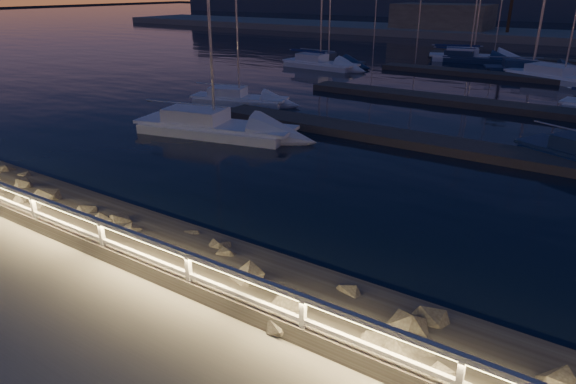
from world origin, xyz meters
name	(u,v)px	position (x,y,z in m)	size (l,w,h in m)	color
ground	(160,280)	(0.00, 0.00, 0.00)	(400.00, 400.00, 0.00)	gray
harbor_water	(490,98)	(0.00, 31.22, -0.97)	(400.00, 440.00, 0.60)	black
guard_rail	(155,251)	(-0.07, 0.00, 0.77)	(44.11, 0.12, 1.06)	silver
riprap	(191,254)	(-0.60, 1.66, -0.25)	(33.43, 3.01, 1.35)	#615E53
floating_docks	(496,87)	(0.00, 32.50, -0.40)	(22.00, 36.00, 0.40)	#554C46
far_shore	(572,35)	(-0.12, 74.05, 0.29)	(160.00, 14.00, 5.20)	gray
sailboat_a	(237,98)	(-12.57, 18.23, -0.20)	(6.39, 3.53, 10.57)	white
sailboat_b	(211,125)	(-9.13, 11.95, -0.14)	(8.65, 4.20, 14.21)	white
sailboat_e	(318,63)	(-16.20, 34.47, -0.15)	(7.54, 2.79, 12.66)	white
sailboat_i	(327,61)	(-16.37, 36.31, -0.17)	(7.14, 2.69, 11.96)	navy
sailboat_j	(529,69)	(0.54, 41.70, -0.16)	(7.89, 4.77, 13.04)	navy
sailboat_k	(467,58)	(-6.01, 46.19, -0.19)	(7.70, 2.72, 12.85)	navy
sailboat_l	(560,76)	(3.36, 38.67, -0.16)	(9.35, 6.12, 15.48)	white
sailboat_n	(471,56)	(-5.92, 46.97, -0.13)	(8.74, 4.90, 14.39)	white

